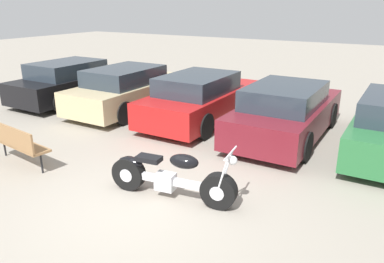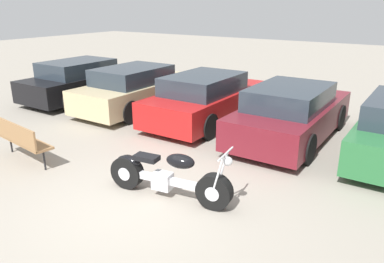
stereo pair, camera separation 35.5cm
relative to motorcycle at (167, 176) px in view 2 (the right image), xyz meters
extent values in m
plane|color=gray|center=(-0.33, -0.59, -0.39)|extent=(60.00, 60.00, 0.00)
cylinder|color=black|center=(0.89, 0.12, -0.09)|extent=(0.64, 0.28, 0.61)
cylinder|color=silver|center=(0.89, 0.12, -0.09)|extent=(0.27, 0.25, 0.25)
cylinder|color=black|center=(-0.82, -0.11, -0.09)|extent=(0.64, 0.28, 0.61)
cylinder|color=silver|center=(-0.82, -0.11, -0.09)|extent=(0.27, 0.25, 0.25)
cube|color=silver|center=(0.04, 0.00, -0.07)|extent=(1.32, 0.29, 0.12)
cube|color=silver|center=(-0.08, -0.02, -0.10)|extent=(0.37, 0.28, 0.30)
ellipsoid|color=black|center=(0.28, 0.03, 0.34)|extent=(0.55, 0.35, 0.24)
cube|color=black|center=(-0.39, -0.06, 0.28)|extent=(0.47, 0.30, 0.09)
ellipsoid|color=black|center=(-0.77, -0.11, 0.15)|extent=(0.50, 0.26, 0.20)
cylinder|color=silver|center=(1.00, 0.04, 0.27)|extent=(0.22, 0.06, 0.72)
cylinder|color=silver|center=(0.97, 0.22, 0.27)|extent=(0.22, 0.06, 0.72)
cylinder|color=silver|center=(1.07, 0.14, 0.62)|extent=(0.11, 0.62, 0.03)
sphere|color=silver|center=(1.11, 0.15, 0.50)|extent=(0.15, 0.15, 0.15)
cylinder|color=silver|center=(-0.34, 0.09, -0.19)|extent=(1.32, 0.26, 0.08)
cube|color=black|center=(-6.80, 4.15, 0.14)|extent=(1.81, 4.44, 0.71)
cube|color=#28333D|center=(-6.80, 3.89, 0.74)|extent=(1.59, 2.31, 0.49)
cylinder|color=black|center=(-7.64, 5.53, -0.06)|extent=(0.20, 0.67, 0.67)
cylinder|color=black|center=(-5.95, 5.53, -0.06)|extent=(0.20, 0.67, 0.67)
cylinder|color=black|center=(-7.64, 2.78, -0.06)|extent=(0.20, 0.67, 0.67)
cylinder|color=black|center=(-5.95, 2.78, -0.06)|extent=(0.20, 0.67, 0.67)
cube|color=#C6B284|center=(-4.28, 4.18, 0.14)|extent=(1.81, 4.44, 0.71)
cube|color=#28333D|center=(-4.28, 3.91, 0.74)|extent=(1.59, 2.31, 0.49)
cylinder|color=black|center=(-5.12, 5.55, -0.06)|extent=(0.20, 0.67, 0.67)
cylinder|color=black|center=(-3.43, 5.55, -0.06)|extent=(0.20, 0.67, 0.67)
cylinder|color=black|center=(-5.12, 2.80, -0.06)|extent=(0.20, 0.67, 0.67)
cylinder|color=black|center=(-3.43, 2.80, -0.06)|extent=(0.20, 0.67, 0.67)
cube|color=red|center=(-1.75, 4.30, 0.14)|extent=(1.81, 4.44, 0.71)
cube|color=#28333D|center=(-1.75, 4.04, 0.74)|extent=(1.59, 2.31, 0.49)
cylinder|color=black|center=(-2.60, 5.68, -0.06)|extent=(0.20, 0.67, 0.67)
cylinder|color=black|center=(-0.91, 5.68, -0.06)|extent=(0.20, 0.67, 0.67)
cylinder|color=black|center=(-2.60, 2.93, -0.06)|extent=(0.20, 0.67, 0.67)
cylinder|color=black|center=(-0.91, 2.93, -0.06)|extent=(0.20, 0.67, 0.67)
cube|color=maroon|center=(0.77, 4.17, 0.14)|extent=(1.81, 4.44, 0.71)
cube|color=#28333D|center=(0.77, 3.90, 0.74)|extent=(1.59, 2.31, 0.49)
cylinder|color=black|center=(-0.08, 5.54, -0.06)|extent=(0.20, 0.67, 0.67)
cylinder|color=black|center=(1.61, 5.54, -0.06)|extent=(0.20, 0.67, 0.67)
cylinder|color=black|center=(-0.08, 2.79, -0.06)|extent=(0.20, 0.67, 0.67)
cylinder|color=black|center=(1.61, 2.79, -0.06)|extent=(0.20, 0.67, 0.67)
cylinder|color=black|center=(2.44, 5.71, -0.06)|extent=(0.20, 0.67, 0.67)
cylinder|color=black|center=(2.44, 2.96, -0.06)|extent=(0.20, 0.67, 0.67)
cube|color=#997047|center=(-3.50, -0.39, 0.06)|extent=(1.72, 0.61, 0.05)
cube|color=#997047|center=(-3.52, -0.57, 0.28)|extent=(1.68, 0.25, 0.44)
cylinder|color=black|center=(-4.24, -0.30, -0.17)|extent=(0.04, 0.04, 0.45)
cylinder|color=black|center=(-2.76, -0.48, -0.17)|extent=(0.04, 0.04, 0.45)
camera|label=1|loc=(3.32, -4.86, 2.86)|focal=35.00mm
camera|label=2|loc=(3.62, -4.68, 2.86)|focal=35.00mm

